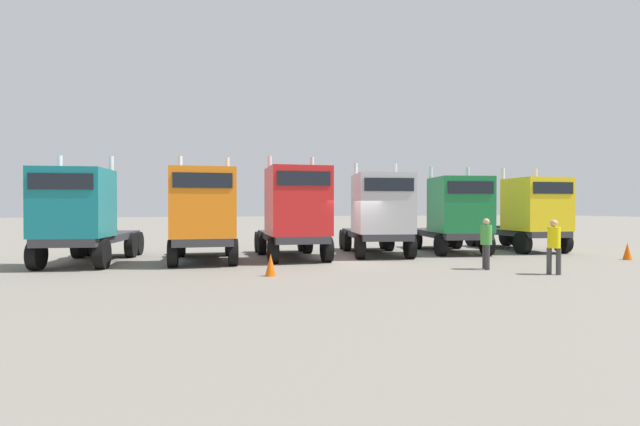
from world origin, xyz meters
TOP-DOWN VIEW (x-y plane):
  - ground at (0.00, 0.00)m, footprint 200.00×200.00m
  - semi_truck_teal at (-10.39, 1.29)m, footprint 3.43×6.62m
  - semi_truck_orange at (-5.88, 0.81)m, footprint 2.89×6.28m
  - semi_truck_red at (-2.12, 0.90)m, footprint 2.77×6.10m
  - semi_truck_silver at (1.91, 1.29)m, footprint 3.63×6.47m
  - semi_truck_green at (5.91, 1.40)m, footprint 3.61×6.37m
  - semi_truck_yellow at (10.05, 1.25)m, footprint 3.03×6.09m
  - visitor_in_hivis at (5.11, -5.72)m, footprint 0.56×0.56m
  - visitor_with_camera at (3.76, -3.97)m, footprint 0.50×0.50m
  - traffic_cone_mid at (-3.96, -3.43)m, footprint 0.36×0.36m
  - traffic_cone_far at (11.45, -3.02)m, footprint 0.36×0.36m

SIDE VIEW (x-z plane):
  - ground at x=0.00m, z-range 0.00..0.00m
  - traffic_cone_far at x=11.45m, z-range 0.00..0.72m
  - traffic_cone_mid at x=-3.96m, z-range 0.00..0.73m
  - visitor_in_hivis at x=5.11m, z-range 0.15..1.96m
  - visitor_with_camera at x=3.76m, z-range 0.15..1.98m
  - semi_truck_teal at x=-10.39m, z-range -0.25..3.99m
  - semi_truck_green at x=5.91m, z-range -0.22..4.01m
  - semi_truck_yellow at x=10.05m, z-range -0.21..4.05m
  - semi_truck_orange at x=-5.88m, z-range -0.22..4.10m
  - semi_truck_silver at x=1.91m, z-range -0.21..4.09m
  - semi_truck_red at x=-2.12m, z-range -0.20..4.27m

